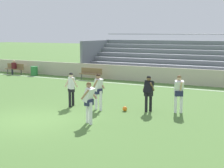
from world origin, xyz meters
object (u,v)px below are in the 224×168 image
object	(u,v)px
bleacher_stand	(198,60)
spectator_seated	(14,66)
trash_bin	(34,71)
bench_far_right	(15,68)
player_white_pressing_high	(179,91)
player_white_wide_left	(89,99)
soccer_ball	(125,109)
bench_far_left	(91,73)
player_white_deep_cover	(71,86)
player_dark_wide_right	(149,90)
player_white_dropping_back	(98,89)

from	to	relation	value
bleacher_stand	spectator_seated	size ratio (longest dim) A/B	15.05
trash_bin	spectator_seated	world-z (taller)	spectator_seated
bench_far_right	player_white_pressing_high	size ratio (longest dim) A/B	1.06
player_white_wide_left	soccer_ball	distance (m)	2.70
bench_far_left	soccer_ball	xyz separation A→B (m)	(6.51, -7.88, -0.44)
soccer_ball	bleacher_stand	bearing A→B (deg)	87.19
trash_bin	player_white_pressing_high	bearing A→B (deg)	-26.60
player_white_wide_left	player_white_deep_cover	size ratio (longest dim) A/B	1.01
player_dark_wide_right	bench_far_left	bearing A→B (deg)	135.12
bench_far_left	bench_far_right	xyz separation A→B (m)	(-7.61, 0.00, 0.00)
player_white_wide_left	soccer_ball	xyz separation A→B (m)	(0.38, 2.52, -0.88)
player_white_pressing_high	soccer_ball	size ratio (longest dim) A/B	7.70
soccer_ball	player_white_deep_cover	bearing A→B (deg)	-173.85
bleacher_stand	trash_bin	distance (m)	13.32
trash_bin	spectator_seated	bearing A→B (deg)	-173.85
bench_far_left	bench_far_right	bearing A→B (deg)	180.00
player_white_deep_cover	soccer_ball	world-z (taller)	player_white_deep_cover
player_white_deep_cover	soccer_ball	size ratio (longest dim) A/B	7.53
bleacher_stand	player_white_deep_cover	size ratio (longest dim) A/B	11.00
trash_bin	spectator_seated	xyz separation A→B (m)	(-2.05, -0.22, 0.32)
player_white_wide_left	bench_far_right	bearing A→B (deg)	142.88
trash_bin	player_white_dropping_back	size ratio (longest dim) A/B	0.45
player_white_pressing_high	player_white_deep_cover	size ratio (longest dim) A/B	1.02
trash_bin	soccer_ball	xyz separation A→B (m)	(12.07, -7.99, -0.27)
player_white_dropping_back	player_dark_wide_right	xyz separation A→B (m)	(2.18, 0.75, -0.03)
player_white_pressing_high	soccer_ball	bearing A→B (deg)	-160.34
player_dark_wide_right	player_white_deep_cover	bearing A→B (deg)	-169.09
bleacher_stand	bench_far_right	world-z (taller)	bleacher_stand
bench_far_right	player_white_wide_left	world-z (taller)	player_white_wide_left
bench_far_right	trash_bin	size ratio (longest dim) A/B	2.36
player_white_dropping_back	player_white_pressing_high	size ratio (longest dim) A/B	1.00
bench_far_right	player_white_dropping_back	size ratio (longest dim) A/B	1.07
player_white_dropping_back	soccer_ball	world-z (taller)	player_white_dropping_back
bench_far_left	trash_bin	bearing A→B (deg)	178.92
spectator_seated	player_white_wide_left	world-z (taller)	player_white_wide_left
player_dark_wide_right	player_white_deep_cover	world-z (taller)	player_white_deep_cover
bench_far_right	bleacher_stand	bearing A→B (deg)	15.59
bleacher_stand	bench_far_left	distance (m)	8.25
bleacher_stand	player_white_deep_cover	distance (m)	12.73
bench_far_right	trash_bin	bearing A→B (deg)	2.93
bleacher_stand	bench_far_right	distance (m)	15.30
bench_far_left	player_dark_wide_right	distance (m)	10.58
trash_bin	player_white_dropping_back	bearing A→B (deg)	-37.41
player_white_wide_left	player_dark_wide_right	bearing A→B (deg)	65.09
bench_far_right	player_white_deep_cover	distance (m)	14.03
player_white_deep_cover	player_white_wide_left	bearing A→B (deg)	-43.47
bench_far_right	player_white_dropping_back	bearing A→B (deg)	-32.43
player_white_dropping_back	bench_far_left	bearing A→B (deg)	122.88
spectator_seated	player_white_wide_left	bearing A→B (deg)	-36.81
bench_far_right	player_white_deep_cover	xyz separation A→B (m)	(11.40, -8.17, 0.44)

